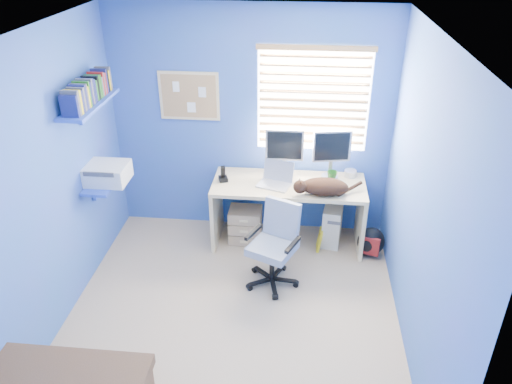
# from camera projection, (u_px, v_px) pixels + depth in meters

# --- Properties ---
(floor) EXTENTS (3.00, 3.20, 0.00)m
(floor) POSITION_uv_depth(u_px,v_px,m) (233.00, 316.00, 4.55)
(floor) COLOR tan
(floor) RESTS_ON ground
(ceiling) EXTENTS (3.00, 3.20, 0.00)m
(ceiling) POSITION_uv_depth(u_px,v_px,m) (224.00, 35.00, 3.35)
(ceiling) COLOR white
(ceiling) RESTS_ON wall_back
(wall_back) EXTENTS (3.00, 0.01, 2.50)m
(wall_back) POSITION_uv_depth(u_px,v_px,m) (251.00, 124.00, 5.34)
(wall_back) COLOR #2C65B1
(wall_back) RESTS_ON ground
(wall_front) EXTENTS (3.00, 0.01, 2.50)m
(wall_front) POSITION_uv_depth(u_px,v_px,m) (183.00, 350.00, 2.55)
(wall_front) COLOR #2C65B1
(wall_front) RESTS_ON ground
(wall_left) EXTENTS (0.01, 3.20, 2.50)m
(wall_left) POSITION_uv_depth(u_px,v_px,m) (48.00, 188.00, 4.08)
(wall_left) COLOR #2C65B1
(wall_left) RESTS_ON ground
(wall_right) EXTENTS (0.01, 3.20, 2.50)m
(wall_right) POSITION_uv_depth(u_px,v_px,m) (423.00, 207.00, 3.82)
(wall_right) COLOR #2C65B1
(wall_right) RESTS_ON ground
(desk) EXTENTS (1.61, 0.65, 0.74)m
(desk) POSITION_uv_depth(u_px,v_px,m) (288.00, 213.00, 5.43)
(desk) COLOR tan
(desk) RESTS_ON floor
(laptop) EXTENTS (0.39, 0.35, 0.22)m
(laptop) POSITION_uv_depth(u_px,v_px,m) (274.00, 176.00, 5.15)
(laptop) COLOR silver
(laptop) RESTS_ON desk
(monitor_left) EXTENTS (0.40, 0.12, 0.54)m
(monitor_left) POSITION_uv_depth(u_px,v_px,m) (284.00, 153.00, 5.27)
(monitor_left) COLOR silver
(monitor_left) RESTS_ON desk
(monitor_right) EXTENTS (0.42, 0.19, 0.54)m
(monitor_right) POSITION_uv_depth(u_px,v_px,m) (331.00, 154.00, 5.24)
(monitor_right) COLOR silver
(monitor_right) RESTS_ON desk
(phone) EXTENTS (0.12, 0.13, 0.17)m
(phone) POSITION_uv_depth(u_px,v_px,m) (223.00, 173.00, 5.27)
(phone) COLOR black
(phone) RESTS_ON desk
(mug) EXTENTS (0.10, 0.09, 0.10)m
(mug) POSITION_uv_depth(u_px,v_px,m) (332.00, 176.00, 5.29)
(mug) COLOR #1C651B
(mug) RESTS_ON desk
(cd_spindle) EXTENTS (0.13, 0.13, 0.07)m
(cd_spindle) POSITION_uv_depth(u_px,v_px,m) (350.00, 173.00, 5.38)
(cd_spindle) COLOR silver
(cd_spindle) RESTS_ON desk
(cat) EXTENTS (0.52, 0.35, 0.17)m
(cat) POSITION_uv_depth(u_px,v_px,m) (325.00, 187.00, 5.00)
(cat) COLOR black
(cat) RESTS_ON desk
(tower_pc) EXTENTS (0.25, 0.46, 0.45)m
(tower_pc) POSITION_uv_depth(u_px,v_px,m) (332.00, 222.00, 5.54)
(tower_pc) COLOR beige
(tower_pc) RESTS_ON floor
(drawer_boxes) EXTENTS (0.35, 0.28, 0.41)m
(drawer_boxes) POSITION_uv_depth(u_px,v_px,m) (245.00, 225.00, 5.54)
(drawer_boxes) COLOR tan
(drawer_boxes) RESTS_ON floor
(yellow_book) EXTENTS (0.03, 0.17, 0.24)m
(yellow_book) POSITION_uv_depth(u_px,v_px,m) (319.00, 239.00, 5.43)
(yellow_book) COLOR yellow
(yellow_book) RESTS_ON floor
(backpack) EXTENTS (0.34, 0.30, 0.34)m
(backpack) POSITION_uv_depth(u_px,v_px,m) (371.00, 242.00, 5.31)
(backpack) COLOR black
(backpack) RESTS_ON floor
(office_chair) EXTENTS (0.64, 0.64, 0.84)m
(office_chair) POSITION_uv_depth(u_px,v_px,m) (274.00, 255.00, 4.85)
(office_chair) COLOR black
(office_chair) RESTS_ON floor
(window_blinds) EXTENTS (1.15, 0.05, 1.10)m
(window_blinds) POSITION_uv_depth(u_px,v_px,m) (313.00, 100.00, 5.12)
(window_blinds) COLOR white
(window_blinds) RESTS_ON ground
(corkboard) EXTENTS (0.64, 0.02, 0.52)m
(corkboard) POSITION_uv_depth(u_px,v_px,m) (189.00, 96.00, 5.24)
(corkboard) COLOR tan
(corkboard) RESTS_ON ground
(wall_shelves) EXTENTS (0.42, 0.90, 1.05)m
(wall_shelves) POSITION_uv_depth(u_px,v_px,m) (96.00, 134.00, 4.63)
(wall_shelves) COLOR blue
(wall_shelves) RESTS_ON ground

